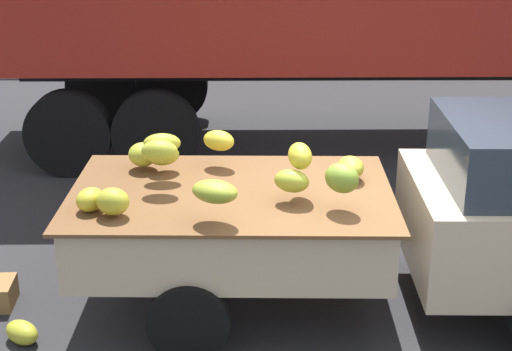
{
  "coord_description": "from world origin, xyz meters",
  "views": [
    {
      "loc": [
        -0.94,
        -5.83,
        3.49
      ],
      "look_at": [
        -0.93,
        0.16,
        1.21
      ],
      "focal_mm": 54.66,
      "sensor_mm": 36.0,
      "label": 1
    }
  ],
  "objects": [
    {
      "name": "fallen_banana_bunch_near_tailgate",
      "position": [
        -2.83,
        -0.44,
        0.09
      ],
      "size": [
        0.38,
        0.36,
        0.18
      ],
      "primitive_type": "ellipsoid",
      "rotation": [
        0.0,
        0.0,
        5.6
      ],
      "color": "gold",
      "rests_on": "ground"
    },
    {
      "name": "curb_strip",
      "position": [
        0.0,
        8.78,
        0.08
      ],
      "size": [
        80.0,
        0.8,
        0.16
      ],
      "primitive_type": "cube",
      "color": "gray",
      "rests_on": "ground"
    },
    {
      "name": "ground",
      "position": [
        0.0,
        0.0,
        0.0
      ],
      "size": [
        220.0,
        220.0,
        0.0
      ],
      "primitive_type": "plane",
      "color": "#28282B"
    },
    {
      "name": "pickup_truck",
      "position": [
        0.69,
        0.11,
        0.88
      ],
      "size": [
        4.72,
        1.8,
        1.7
      ],
      "rotation": [
        0.0,
        0.0,
        -0.01
      ],
      "color": "#CCB793",
      "rests_on": "ground"
    }
  ]
}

